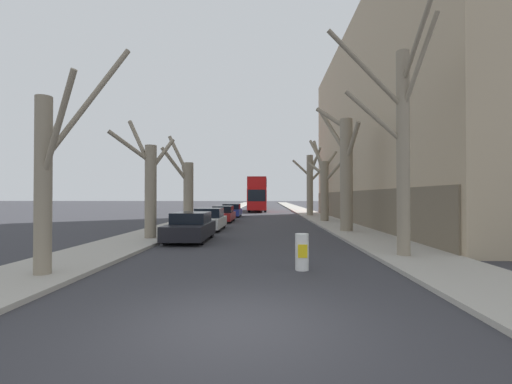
% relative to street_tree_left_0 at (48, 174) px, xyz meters
% --- Properties ---
extents(ground_plane, '(300.00, 300.00, 0.00)m').
position_rel_street_tree_left_0_xyz_m(ground_plane, '(5.07, -3.06, -2.67)').
color(ground_plane, '#333338').
extents(sidewalk_left, '(2.89, 120.00, 0.12)m').
position_rel_street_tree_left_0_xyz_m(sidewalk_left, '(-0.53, 46.94, -2.61)').
color(sidewalk_left, '#A39E93').
rests_on(sidewalk_left, ground).
extents(sidewalk_right, '(2.89, 120.00, 0.12)m').
position_rel_street_tree_left_0_xyz_m(sidewalk_right, '(10.67, 46.94, -2.61)').
color(sidewalk_right, '#A39E93').
rests_on(sidewalk_right, ground).
extents(building_facade_right, '(10.08, 31.57, 15.68)m').
position_rel_street_tree_left_0_xyz_m(building_facade_right, '(17.10, 18.53, 5.16)').
color(building_facade_right, tan).
rests_on(building_facade_right, ground).
extents(street_tree_left_0, '(2.33, 2.38, 6.26)m').
position_rel_street_tree_left_0_xyz_m(street_tree_left_0, '(0.00, 0.00, 0.00)').
color(street_tree_left_0, gray).
rests_on(street_tree_left_0, ground).
extents(street_tree_left_1, '(2.47, 2.62, 5.84)m').
position_rel_street_tree_left_0_xyz_m(street_tree_left_1, '(-0.01, 7.61, -0.05)').
color(street_tree_left_1, gray).
rests_on(street_tree_left_1, ground).
extents(street_tree_left_2, '(2.05, 2.43, 6.53)m').
position_rel_street_tree_left_0_xyz_m(street_tree_left_2, '(-0.11, 15.67, -0.02)').
color(street_tree_left_2, gray).
rests_on(street_tree_left_2, ground).
extents(street_tree_right_0, '(3.30, 2.09, 7.81)m').
position_rel_street_tree_left_0_xyz_m(street_tree_right_0, '(10.13, 2.99, 1.28)').
color(street_tree_right_0, gray).
rests_on(street_tree_right_0, ground).
extents(street_tree_right_1, '(2.08, 3.71, 7.58)m').
position_rel_street_tree_left_0_xyz_m(street_tree_right_1, '(10.14, 11.28, 0.98)').
color(street_tree_right_1, gray).
rests_on(street_tree_right_1, ground).
extents(street_tree_right_2, '(3.39, 3.79, 6.94)m').
position_rel_street_tree_left_0_xyz_m(street_tree_right_2, '(10.31, 19.34, 0.48)').
color(street_tree_right_2, gray).
rests_on(street_tree_right_2, ground).
extents(street_tree_right_3, '(3.78, 3.02, 7.07)m').
position_rel_street_tree_left_0_xyz_m(street_tree_right_3, '(10.20, 27.50, 0.90)').
color(street_tree_right_3, gray).
rests_on(street_tree_right_3, ground).
extents(double_decker_bus, '(2.49, 10.89, 4.61)m').
position_rel_street_tree_left_0_xyz_m(double_decker_bus, '(4.36, 39.49, -0.06)').
color(double_decker_bus, red).
rests_on(double_decker_bus, ground).
extents(parked_car_0, '(1.79, 4.12, 1.33)m').
position_rel_street_tree_left_0_xyz_m(parked_car_0, '(2.00, 7.49, -2.03)').
color(parked_car_0, black).
rests_on(parked_car_0, ground).
extents(parked_car_1, '(1.74, 4.25, 1.35)m').
position_rel_street_tree_left_0_xyz_m(parked_car_1, '(2.00, 12.76, -2.03)').
color(parked_car_1, silver).
rests_on(parked_car_1, ground).
extents(parked_car_2, '(1.71, 4.55, 1.30)m').
position_rel_street_tree_left_0_xyz_m(parked_car_2, '(2.00, 19.56, -2.05)').
color(parked_car_2, maroon).
rests_on(parked_car_2, ground).
extents(parked_car_3, '(1.87, 4.23, 1.33)m').
position_rel_street_tree_left_0_xyz_m(parked_car_3, '(2.00, 26.40, -2.03)').
color(parked_car_3, navy).
rests_on(parked_car_3, ground).
extents(traffic_bollard, '(0.38, 0.39, 1.03)m').
position_rel_street_tree_left_0_xyz_m(traffic_bollard, '(6.61, 1.19, -2.15)').
color(traffic_bollard, white).
rests_on(traffic_bollard, ground).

